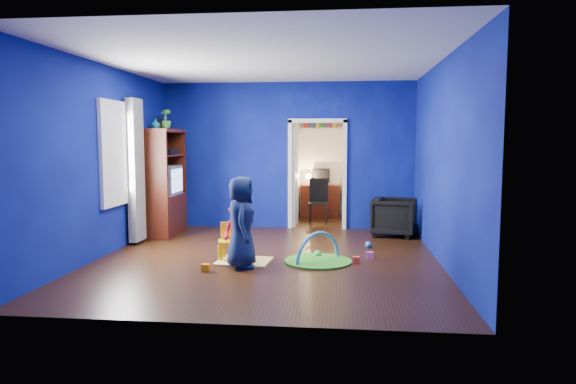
# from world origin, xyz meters

# --- Properties ---
(floor) EXTENTS (5.00, 5.50, 0.01)m
(floor) POSITION_xyz_m (0.00, 0.00, 0.00)
(floor) COLOR black
(floor) RESTS_ON ground
(ceiling) EXTENTS (5.00, 5.50, 0.01)m
(ceiling) POSITION_xyz_m (0.00, 0.00, 2.90)
(ceiling) COLOR white
(ceiling) RESTS_ON wall_back
(wall_back) EXTENTS (5.00, 0.02, 2.90)m
(wall_back) POSITION_xyz_m (0.00, 2.75, 1.45)
(wall_back) COLOR #090E65
(wall_back) RESTS_ON floor
(wall_front) EXTENTS (5.00, 0.02, 2.90)m
(wall_front) POSITION_xyz_m (0.00, -2.75, 1.45)
(wall_front) COLOR #090E65
(wall_front) RESTS_ON floor
(wall_left) EXTENTS (0.02, 5.50, 2.90)m
(wall_left) POSITION_xyz_m (-2.50, 0.00, 1.45)
(wall_left) COLOR #090E65
(wall_left) RESTS_ON floor
(wall_right) EXTENTS (0.02, 5.50, 2.90)m
(wall_right) POSITION_xyz_m (2.50, 0.00, 1.45)
(wall_right) COLOR #090E65
(wall_right) RESTS_ON floor
(alcove) EXTENTS (1.00, 1.75, 2.50)m
(alcove) POSITION_xyz_m (0.60, 3.62, 1.25)
(alcove) COLOR silver
(alcove) RESTS_ON floor
(armchair) EXTENTS (0.91, 0.89, 0.70)m
(armchair) POSITION_xyz_m (2.05, 2.07, 0.35)
(armchair) COLOR black
(armchair) RESTS_ON floor
(child_black) EXTENTS (0.35, 0.44, 1.06)m
(child_black) POSITION_xyz_m (-0.30, -0.17, 0.53)
(child_black) COLOR black
(child_black) RESTS_ON floor
(child_navy) EXTENTS (0.52, 0.69, 1.27)m
(child_navy) POSITION_xyz_m (-0.27, -0.56, 0.63)
(child_navy) COLOR #101A3C
(child_navy) RESTS_ON floor
(toddler_red) EXTENTS (0.51, 0.49, 0.83)m
(toddler_red) POSITION_xyz_m (-0.40, -0.36, 0.41)
(toddler_red) COLOR red
(toddler_red) RESTS_ON floor
(vase) EXTENTS (0.21, 0.21, 0.17)m
(vase) POSITION_xyz_m (-2.21, 1.43, 2.05)
(vase) COLOR #0C5A61
(vase) RESTS_ON tv_armoire
(potted_plant) EXTENTS (0.24, 0.24, 0.39)m
(potted_plant) POSITION_xyz_m (-2.21, 1.95, 2.15)
(potted_plant) COLOR green
(potted_plant) RESTS_ON tv_armoire
(tv_armoire) EXTENTS (0.58, 1.14, 1.96)m
(tv_armoire) POSITION_xyz_m (-2.21, 1.73, 0.98)
(tv_armoire) COLOR #431A0B
(tv_armoire) RESTS_ON floor
(crt_tv) EXTENTS (0.46, 0.70, 0.54)m
(crt_tv) POSITION_xyz_m (-2.17, 1.73, 1.02)
(crt_tv) COLOR silver
(crt_tv) RESTS_ON tv_armoire
(yellow_blanket) EXTENTS (0.80, 0.66, 0.03)m
(yellow_blanket) POSITION_xyz_m (-0.30, -0.27, 0.01)
(yellow_blanket) COLOR #F2E07A
(yellow_blanket) RESTS_ON floor
(hopper_ball) EXTENTS (0.36, 0.36, 0.36)m
(hopper_ball) POSITION_xyz_m (-0.32, -0.31, 0.18)
(hopper_ball) COLOR yellow
(hopper_ball) RESTS_ON floor
(kid_chair) EXTENTS (0.35, 0.35, 0.50)m
(kid_chair) POSITION_xyz_m (-0.55, -0.16, 0.25)
(kid_chair) COLOR yellow
(kid_chair) RESTS_ON floor
(play_mat) EXTENTS (0.97, 0.97, 0.03)m
(play_mat) POSITION_xyz_m (0.76, -0.13, 0.01)
(play_mat) COLOR #3C9020
(play_mat) RESTS_ON floor
(toy_arch) EXTENTS (0.62, 0.67, 0.87)m
(toy_arch) POSITION_xyz_m (0.76, -0.13, 0.02)
(toy_arch) COLOR #3F8CD8
(toy_arch) RESTS_ON floor
(window_left) EXTENTS (0.03, 0.95, 1.55)m
(window_left) POSITION_xyz_m (-2.48, 0.35, 1.55)
(window_left) COLOR white
(window_left) RESTS_ON wall_left
(curtain) EXTENTS (0.14, 0.42, 2.40)m
(curtain) POSITION_xyz_m (-2.37, 0.90, 1.25)
(curtain) COLOR slate
(curtain) RESTS_ON floor
(doorway) EXTENTS (1.16, 0.10, 2.10)m
(doorway) POSITION_xyz_m (0.60, 2.75, 1.05)
(doorway) COLOR white
(doorway) RESTS_ON floor
(study_desk) EXTENTS (0.88, 0.44, 0.75)m
(study_desk) POSITION_xyz_m (0.60, 4.26, 0.38)
(study_desk) COLOR #3D140A
(study_desk) RESTS_ON floor
(desk_monitor) EXTENTS (0.40, 0.05, 0.32)m
(desk_monitor) POSITION_xyz_m (0.60, 4.38, 0.95)
(desk_monitor) COLOR black
(desk_monitor) RESTS_ON study_desk
(desk_lamp) EXTENTS (0.14, 0.14, 0.14)m
(desk_lamp) POSITION_xyz_m (0.32, 4.32, 0.93)
(desk_lamp) COLOR #FFD88C
(desk_lamp) RESTS_ON study_desk
(folding_chair) EXTENTS (0.40, 0.40, 0.92)m
(folding_chair) POSITION_xyz_m (0.60, 3.30, 0.46)
(folding_chair) COLOR black
(folding_chair) RESTS_ON floor
(book_shelf) EXTENTS (0.88, 0.24, 0.04)m
(book_shelf) POSITION_xyz_m (0.60, 4.37, 2.02)
(book_shelf) COLOR white
(book_shelf) RESTS_ON study_desk
(toy_0) EXTENTS (0.10, 0.08, 0.10)m
(toy_0) POSITION_xyz_m (1.31, -0.15, 0.05)
(toy_0) COLOR #F13C28
(toy_0) RESTS_ON floor
(toy_1) EXTENTS (0.11, 0.11, 0.11)m
(toy_1) POSITION_xyz_m (1.54, 0.96, 0.06)
(toy_1) COLOR blue
(toy_1) RESTS_ON floor
(toy_2) EXTENTS (0.10, 0.08, 0.10)m
(toy_2) POSITION_xyz_m (-0.72, -0.82, 0.05)
(toy_2) COLOR orange
(toy_2) RESTS_ON floor
(toy_3) EXTENTS (0.11, 0.11, 0.11)m
(toy_3) POSITION_xyz_m (0.74, 0.19, 0.06)
(toy_3) COLOR green
(toy_3) RESTS_ON floor
(toy_4) EXTENTS (0.10, 0.08, 0.10)m
(toy_4) POSITION_xyz_m (1.53, 0.17, 0.05)
(toy_4) COLOR #D851A9
(toy_4) RESTS_ON floor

